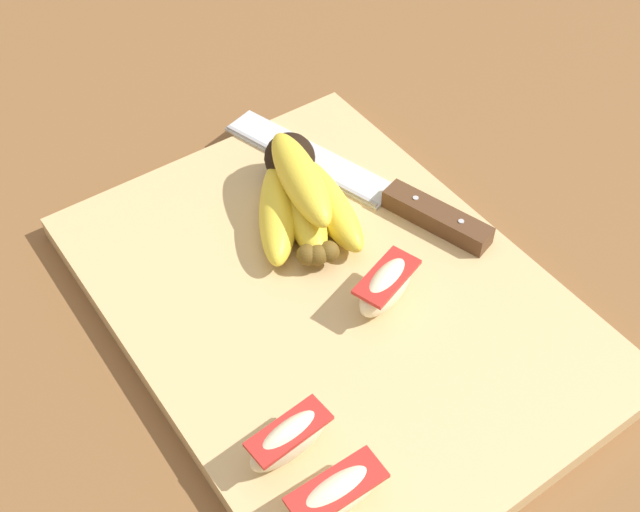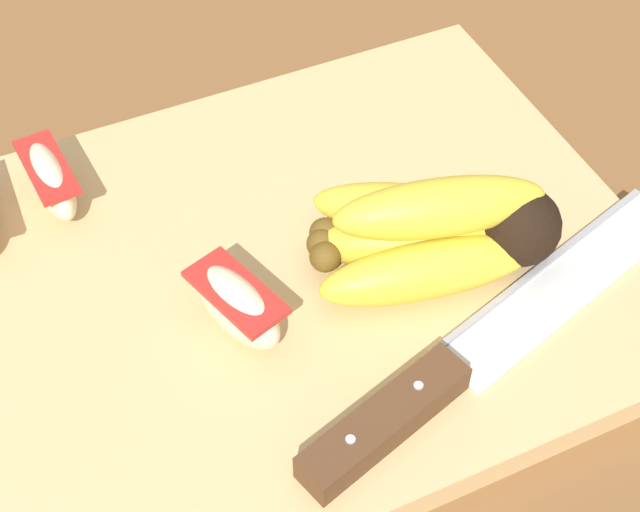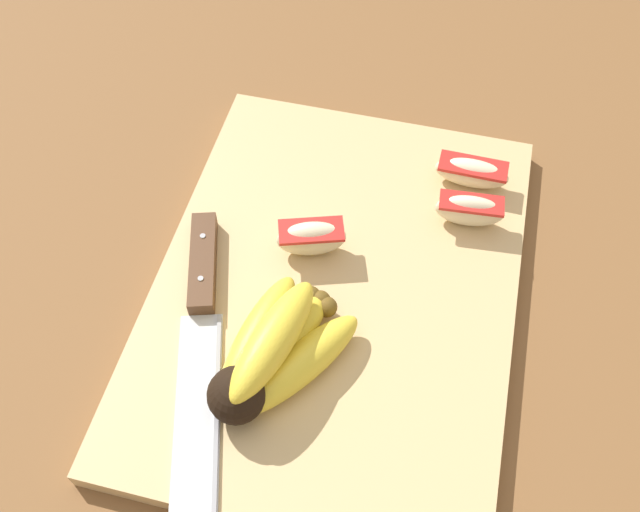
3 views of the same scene
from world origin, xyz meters
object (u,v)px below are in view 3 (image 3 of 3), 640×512
object	(u,v)px
apple_wedge_near	(472,172)
apple_wedge_middle	(470,210)
banana_bunch	(273,353)
chefs_knife	(202,311)
apple_wedge_far	(311,238)

from	to	relation	value
apple_wedge_near	apple_wedge_middle	xyz separation A→B (m)	(0.05, 0.00, 0.00)
apple_wedge_near	apple_wedge_middle	distance (m)	0.05
banana_bunch	chefs_knife	bearing A→B (deg)	-113.41
apple_wedge_near	apple_wedge_middle	bearing A→B (deg)	4.16
banana_bunch	apple_wedge_middle	xyz separation A→B (m)	(-0.19, 0.14, -0.00)
apple_wedge_middle	apple_wedge_far	xyz separation A→B (m)	(0.07, -0.13, 0.00)
chefs_knife	apple_wedge_far	world-z (taller)	apple_wedge_far
banana_bunch	apple_wedge_near	xyz separation A→B (m)	(-0.23, 0.13, -0.01)
chefs_knife	apple_wedge_far	xyz separation A→B (m)	(-0.09, 0.07, 0.01)
banana_bunch	chefs_knife	distance (m)	0.08
banana_bunch	apple_wedge_near	bearing A→B (deg)	150.58
apple_wedge_middle	apple_wedge_near	bearing A→B (deg)	-175.84
chefs_knife	apple_wedge_middle	bearing A→B (deg)	126.42
banana_bunch	apple_wedge_far	xyz separation A→B (m)	(-0.12, 0.00, -0.00)
banana_bunch	apple_wedge_far	size ratio (longest dim) A/B	2.13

